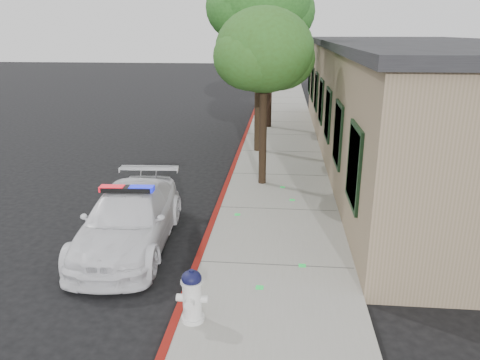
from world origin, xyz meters
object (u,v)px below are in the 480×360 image
street_tree_far (271,37)px  fire_hydrant (192,295)px  police_car (129,219)px  street_tree_near (264,54)px  street_tree_mid (260,6)px  clapboard_building (422,102)px

street_tree_far → fire_hydrant: bearing=-92.6°
police_car → street_tree_near: 6.03m
fire_hydrant → police_car: bearing=125.6°
street_tree_mid → street_tree_far: bearing=86.5°
clapboard_building → police_car: bearing=-135.5°
clapboard_building → street_tree_mid: bearing=178.8°
clapboard_building → fire_hydrant: size_ratio=23.20×
police_car → street_tree_far: size_ratio=0.82×
clapboard_building → street_tree_mid: street_tree_mid is taller
street_tree_mid → fire_hydrant: bearing=-92.3°
police_car → street_tree_near: size_ratio=0.89×
clapboard_building → fire_hydrant: bearing=-120.1°
fire_hydrant → street_tree_near: size_ratio=0.18×
clapboard_building → police_car: clapboard_building is taller
police_car → street_tree_far: bearing=75.0°
clapboard_building → fire_hydrant: (-6.34, -10.95, -1.52)m
police_car → street_tree_far: (2.67, 12.81, 3.64)m
fire_hydrant → street_tree_far: size_ratio=0.16×
street_tree_far → street_tree_mid: bearing=-93.5°
clapboard_building → street_tree_mid: (-5.90, 0.12, 3.28)m
street_tree_mid → street_tree_far: 4.70m
street_tree_near → police_car: bearing=-122.8°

